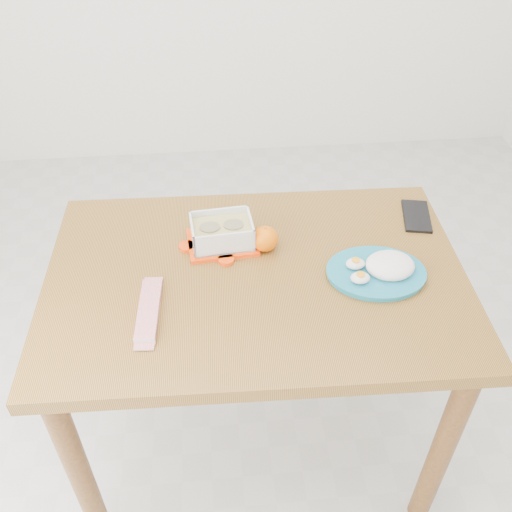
{
  "coord_description": "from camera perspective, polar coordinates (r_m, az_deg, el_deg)",
  "views": [
    {
      "loc": [
        -0.04,
        -1.21,
        1.74
      ],
      "look_at": [
        0.06,
        -0.14,
        0.81
      ],
      "focal_mm": 40.0,
      "sensor_mm": 36.0,
      "label": 1
    }
  ],
  "objects": [
    {
      "name": "smartphone",
      "position": [
        1.7,
        15.75,
        3.86
      ],
      "size": [
        0.1,
        0.16,
        0.01
      ],
      "primitive_type": "cube",
      "rotation": [
        0.0,
        0.0,
        -0.2
      ],
      "color": "black",
      "rests_on": "dining_table"
    },
    {
      "name": "dining_table",
      "position": [
        1.54,
        -0.0,
        -4.89
      ],
      "size": [
        1.09,
        0.74,
        0.75
      ],
      "rotation": [
        0.0,
        0.0,
        -0.02
      ],
      "color": "olive",
      "rests_on": "ground"
    },
    {
      "name": "rice_plate",
      "position": [
        1.47,
        12.37,
        -1.24
      ],
      "size": [
        0.27,
        0.27,
        0.07
      ],
      "rotation": [
        0.0,
        0.0,
        -0.09
      ],
      "color": "#1A738F",
      "rests_on": "dining_table"
    },
    {
      "name": "candy_bar",
      "position": [
        1.38,
        -10.67,
        -5.34
      ],
      "size": [
        0.06,
        0.2,
        0.02
      ],
      "primitive_type": "cube",
      "rotation": [
        0.0,
        0.0,
        1.51
      ],
      "color": "red",
      "rests_on": "dining_table"
    },
    {
      "name": "food_container",
      "position": [
        1.52,
        -3.43,
        2.32
      ],
      "size": [
        0.2,
        0.15,
        0.08
      ],
      "rotation": [
        0.0,
        0.0,
        0.09
      ],
      "color": "#FF4007",
      "rests_on": "dining_table"
    },
    {
      "name": "ground",
      "position": [
        2.12,
        -1.97,
        -14.22
      ],
      "size": [
        3.5,
        3.5,
        0.0
      ],
      "primitive_type": "plane",
      "color": "#B7B7B2",
      "rests_on": "ground"
    },
    {
      "name": "orange_fruit",
      "position": [
        1.51,
        0.92,
        1.73
      ],
      "size": [
        0.07,
        0.07,
        0.07
      ],
      "primitive_type": "sphere",
      "color": "#FF5E05",
      "rests_on": "dining_table"
    }
  ]
}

